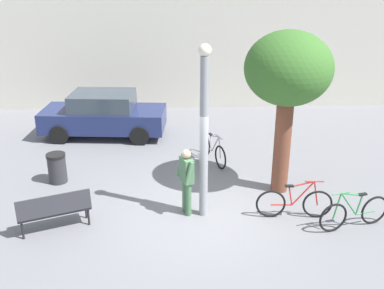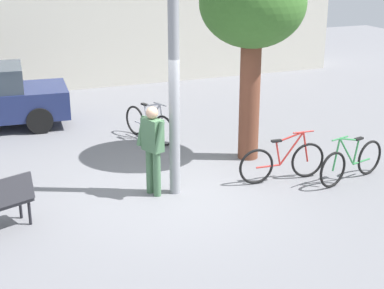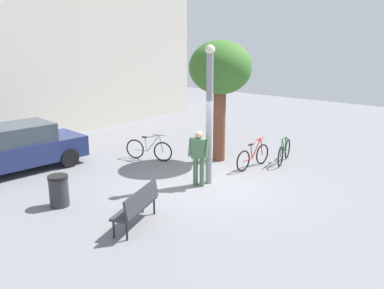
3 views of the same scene
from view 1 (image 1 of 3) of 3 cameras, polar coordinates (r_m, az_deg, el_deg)
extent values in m
plane|color=slate|center=(10.80, 1.09, -9.23)|extent=(36.00, 36.00, 0.00)
cylinder|color=gray|center=(10.06, 1.55, 0.51)|extent=(0.20, 0.20, 3.82)
sphere|color=#F2EACC|center=(9.51, 1.67, 11.97)|extent=(0.28, 0.28, 0.28)
cylinder|color=#47704C|center=(10.66, -0.45, -7.01)|extent=(0.14, 0.14, 0.85)
cylinder|color=#47704C|center=(10.82, -0.89, -6.54)|extent=(0.14, 0.14, 0.85)
cube|color=#47704C|center=(10.41, -0.69, -3.28)|extent=(0.35, 0.45, 0.60)
sphere|color=tan|center=(10.25, -0.70, -1.20)|extent=(0.22, 0.22, 0.22)
cylinder|color=#47704C|center=(10.18, -0.38, -3.72)|extent=(0.25, 0.17, 0.55)
cylinder|color=#47704C|center=(10.59, -1.48, -2.65)|extent=(0.25, 0.17, 0.55)
cube|color=#2D2D33|center=(10.61, -17.19, -8.09)|extent=(1.65, 0.99, 0.06)
cube|color=#2D2D33|center=(10.33, -17.20, -7.39)|extent=(1.54, 0.69, 0.44)
cylinder|color=black|center=(10.85, -20.96, -9.39)|extent=(0.05, 0.05, 0.42)
cylinder|color=black|center=(10.94, -13.40, -8.17)|extent=(0.05, 0.05, 0.42)
cylinder|color=black|center=(10.58, -20.83, -10.24)|extent=(0.05, 0.05, 0.42)
cylinder|color=black|center=(10.66, -13.07, -8.98)|extent=(0.05, 0.05, 0.42)
cylinder|color=brown|center=(11.71, 11.44, -0.16)|extent=(0.43, 0.43, 2.53)
ellipsoid|color=#396B29|center=(11.13, 12.22, 9.50)|extent=(2.14, 2.14, 1.82)
torus|color=black|center=(11.01, 15.73, -7.34)|extent=(0.71, 0.09, 0.71)
torus|color=black|center=(10.78, 10.02, -7.47)|extent=(0.71, 0.09, 0.71)
cylinder|color=red|center=(10.79, 14.00, -6.07)|extent=(0.50, 0.06, 0.64)
cylinder|color=red|center=(10.67, 13.85, -4.96)|extent=(0.58, 0.07, 0.18)
cylinder|color=red|center=(10.76, 12.48, -6.45)|extent=(0.14, 0.04, 0.48)
cylinder|color=red|center=(10.83, 11.33, -7.56)|extent=(0.50, 0.06, 0.04)
cylinder|color=red|center=(10.86, 15.55, -6.04)|extent=(0.17, 0.05, 0.63)
cube|color=black|center=(10.63, 12.33, -5.20)|extent=(0.20, 0.09, 0.04)
cylinder|color=red|center=(10.70, 15.38, -4.58)|extent=(0.44, 0.05, 0.03)
torus|color=black|center=(13.09, 3.65, -1.65)|extent=(0.29, 0.68, 0.71)
torus|color=black|center=(14.01, 1.69, 0.02)|extent=(0.29, 0.68, 0.71)
cylinder|color=#ADADB7|center=(13.29, 3.00, 0.06)|extent=(0.20, 0.48, 0.64)
cylinder|color=#ADADB7|center=(13.24, 2.92, 1.08)|extent=(0.23, 0.56, 0.18)
cylinder|color=#ADADB7|center=(13.55, 2.48, 0.18)|extent=(0.08, 0.14, 0.48)
cylinder|color=#ADADB7|center=(13.81, 2.11, -0.44)|extent=(0.21, 0.48, 0.04)
cylinder|color=#ADADB7|center=(13.04, 3.56, -0.39)|extent=(0.09, 0.17, 0.63)
cube|color=black|center=(13.50, 2.41, 1.30)|extent=(0.14, 0.22, 0.04)
cylinder|color=#ADADB7|center=(12.98, 3.46, 0.97)|extent=(0.18, 0.42, 0.03)
torus|color=black|center=(10.56, 17.58, -8.91)|extent=(0.70, 0.24, 0.71)
torus|color=black|center=(11.18, 22.26, -7.76)|extent=(0.70, 0.24, 0.71)
cylinder|color=#338447|center=(10.62, 19.39, -7.19)|extent=(0.49, 0.17, 0.64)
cylinder|color=#338447|center=(10.54, 19.77, -6.02)|extent=(0.57, 0.19, 0.18)
cylinder|color=#338447|center=(10.82, 20.56, -7.25)|extent=(0.14, 0.07, 0.48)
cylinder|color=#338447|center=(11.05, 21.23, -8.12)|extent=(0.49, 0.17, 0.04)
cylinder|color=#338447|center=(10.46, 18.05, -7.49)|extent=(0.17, 0.08, 0.63)
cube|color=black|center=(10.73, 20.96, -5.96)|extent=(0.21, 0.13, 0.04)
cylinder|color=#338447|center=(10.35, 18.55, -5.93)|extent=(0.43, 0.15, 0.03)
cube|color=navy|center=(15.83, -11.17, 3.24)|extent=(4.32, 2.03, 0.70)
cube|color=#333D47|center=(15.64, -11.34, 5.43)|extent=(2.22, 1.73, 0.60)
cylinder|color=black|center=(16.42, -5.89, 3.13)|extent=(0.66, 0.27, 0.64)
cylinder|color=black|center=(14.93, -6.71, 1.15)|extent=(0.66, 0.27, 0.64)
cylinder|color=black|center=(17.01, -14.94, 3.16)|extent=(0.66, 0.27, 0.64)
cylinder|color=black|center=(15.58, -16.57, 1.24)|extent=(0.66, 0.27, 0.64)
cylinder|color=#2D2D33|center=(12.81, -16.83, -3.06)|extent=(0.50, 0.50, 0.75)
cylinder|color=black|center=(12.65, -17.04, -1.35)|extent=(0.52, 0.52, 0.08)
camera|label=2|loc=(2.98, -84.84, -23.27)|focal=54.87mm
camera|label=3|loc=(8.96, -75.97, -3.34)|focal=38.21mm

